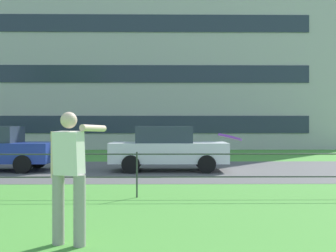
% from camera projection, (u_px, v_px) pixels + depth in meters
% --- Properties ---
extents(street_strip, '(80.00, 7.21, 0.01)m').
position_uv_depth(street_strip, '(70.00, 170.00, 15.43)').
color(street_strip, '#565454').
rests_on(street_strip, ground).
extents(park_fence, '(36.90, 0.04, 1.00)m').
position_uv_depth(park_fence, '(16.00, 167.00, 9.68)').
color(park_fence, '#333833').
rests_on(park_fence, ground).
extents(person_thrower, '(0.69, 0.72, 1.77)m').
position_uv_depth(person_thrower, '(69.00, 173.00, 5.89)').
color(person_thrower, gray).
rests_on(person_thrower, ground).
extents(frisbee, '(0.31, 0.31, 0.09)m').
position_uv_depth(frisbee, '(230.00, 137.00, 4.89)').
color(frisbee, purple).
extents(car_white_far_left, '(4.02, 1.85, 1.54)m').
position_uv_depth(car_white_far_left, '(168.00, 148.00, 15.29)').
color(car_white_far_left, silver).
rests_on(car_white_far_left, ground).
extents(apartment_building_background, '(36.50, 10.39, 16.37)m').
position_uv_depth(apartment_building_background, '(83.00, 36.00, 32.99)').
color(apartment_building_background, '#B7B2AD').
rests_on(apartment_building_background, ground).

